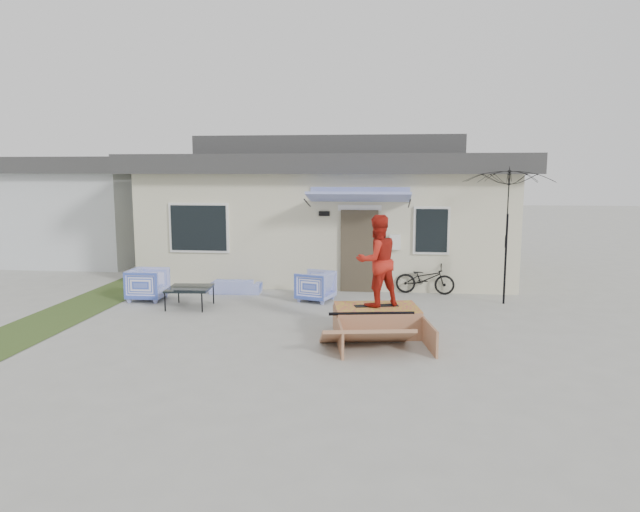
# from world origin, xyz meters

# --- Properties ---
(ground) EXTENTS (90.00, 90.00, 0.00)m
(ground) POSITION_xyz_m (0.00, 0.00, 0.00)
(ground) COLOR #9A9A92
(ground) RESTS_ON ground
(grass_strip) EXTENTS (1.40, 8.00, 0.01)m
(grass_strip) POSITION_xyz_m (-5.20, 2.00, 0.00)
(grass_strip) COLOR #32471E
(grass_strip) RESTS_ON ground
(house) EXTENTS (10.80, 8.49, 4.10)m
(house) POSITION_xyz_m (0.00, 7.99, 1.94)
(house) COLOR beige
(house) RESTS_ON ground
(neighbor_house) EXTENTS (8.60, 7.60, 3.50)m
(neighbor_house) POSITION_xyz_m (-10.50, 10.00, 1.78)
(neighbor_house) COLOR silver
(neighbor_house) RESTS_ON ground
(loveseat) EXTENTS (1.30, 0.44, 0.50)m
(loveseat) POSITION_xyz_m (-2.10, 3.93, 0.25)
(loveseat) COLOR blue
(loveseat) RESTS_ON ground
(armchair_left) EXTENTS (0.79, 0.84, 0.85)m
(armchair_left) POSITION_xyz_m (-3.97, 2.87, 0.43)
(armchair_left) COLOR blue
(armchair_left) RESTS_ON ground
(armchair_right) EXTENTS (0.93, 0.96, 0.80)m
(armchair_right) POSITION_xyz_m (0.02, 3.26, 0.40)
(armchair_right) COLOR blue
(armchair_right) RESTS_ON ground
(coffee_table) EXTENTS (1.02, 1.02, 0.47)m
(coffee_table) POSITION_xyz_m (-2.73, 2.27, 0.23)
(coffee_table) COLOR black
(coffee_table) RESTS_ON ground
(bicycle) EXTENTS (1.51, 0.67, 0.94)m
(bicycle) POSITION_xyz_m (2.67, 4.39, 0.47)
(bicycle) COLOR black
(bicycle) RESTS_ON ground
(patio_umbrella) EXTENTS (2.32, 2.18, 2.20)m
(patio_umbrella) POSITION_xyz_m (4.43, 3.47, 1.75)
(patio_umbrella) COLOR black
(patio_umbrella) RESTS_ON ground
(skate_ramp) EXTENTS (1.87, 2.30, 0.52)m
(skate_ramp) POSITION_xyz_m (1.52, 0.60, 0.26)
(skate_ramp) COLOR #966345
(skate_ramp) RESTS_ON ground
(skateboard) EXTENTS (0.86, 0.41, 0.05)m
(skateboard) POSITION_xyz_m (1.51, 0.65, 0.54)
(skateboard) COLOR black
(skateboard) RESTS_ON skate_ramp
(skater) EXTENTS (1.06, 0.99, 1.73)m
(skater) POSITION_xyz_m (1.51, 0.65, 1.43)
(skater) COLOR #B01F15
(skater) RESTS_ON skateboard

